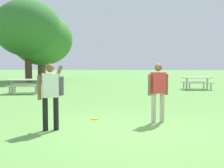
{
  "coord_description": "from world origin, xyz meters",
  "views": [
    {
      "loc": [
        -0.03,
        -6.95,
        1.66
      ],
      "look_at": [
        -0.72,
        1.94,
        1.0
      ],
      "focal_mm": 46.06,
      "sensor_mm": 36.0,
      "label": 1
    }
  ],
  "objects_px": {
    "frisbee": "(95,119)",
    "picnic_table_far": "(197,80)",
    "tree_tall_left": "(28,28)",
    "tree_far_right": "(42,39)",
    "person_catcher": "(50,91)",
    "person_thrower": "(158,89)",
    "trash_can_beside_table": "(58,86)",
    "tree_broad_center": "(40,35)",
    "picnic_table_near": "(25,83)"
  },
  "relations": [
    {
      "from": "frisbee",
      "to": "picnic_table_near",
      "type": "relative_size",
      "value": 0.13
    },
    {
      "from": "picnic_table_near",
      "to": "trash_can_beside_table",
      "type": "distance_m",
      "value": 2.14
    },
    {
      "from": "frisbee",
      "to": "picnic_table_far",
      "type": "bearing_deg",
      "value": 63.08
    },
    {
      "from": "person_thrower",
      "to": "picnic_table_far",
      "type": "xyz_separation_m",
      "value": [
        3.28,
        10.35,
        -0.38
      ]
    },
    {
      "from": "person_thrower",
      "to": "person_catcher",
      "type": "distance_m",
      "value": 2.93
    },
    {
      "from": "picnic_table_near",
      "to": "tree_broad_center",
      "type": "distance_m",
      "value": 13.38
    },
    {
      "from": "picnic_table_far",
      "to": "tree_broad_center",
      "type": "xyz_separation_m",
      "value": [
        -13.1,
        9.24,
        3.81
      ]
    },
    {
      "from": "person_catcher",
      "to": "frisbee",
      "type": "relative_size",
      "value": 6.77
    },
    {
      "from": "person_catcher",
      "to": "picnic_table_far",
      "type": "distance_m",
      "value": 12.94
    },
    {
      "from": "person_thrower",
      "to": "tree_broad_center",
      "type": "relative_size",
      "value": 0.26
    },
    {
      "from": "trash_can_beside_table",
      "to": "tree_tall_left",
      "type": "xyz_separation_m",
      "value": [
        -5.3,
        9.93,
        4.14
      ]
    },
    {
      "from": "picnic_table_near",
      "to": "tree_broad_center",
      "type": "height_order",
      "value": "tree_broad_center"
    },
    {
      "from": "person_thrower",
      "to": "frisbee",
      "type": "bearing_deg",
      "value": 169.25
    },
    {
      "from": "person_catcher",
      "to": "picnic_table_far",
      "type": "xyz_separation_m",
      "value": [
        5.98,
        11.47,
        -0.4
      ]
    },
    {
      "from": "frisbee",
      "to": "tree_tall_left",
      "type": "height_order",
      "value": "tree_tall_left"
    },
    {
      "from": "frisbee",
      "to": "picnic_table_near",
      "type": "distance_m",
      "value": 8.35
    },
    {
      "from": "picnic_table_near",
      "to": "frisbee",
      "type": "bearing_deg",
      "value": -54.98
    },
    {
      "from": "trash_can_beside_table",
      "to": "person_thrower",
      "type": "bearing_deg",
      "value": -55.04
    },
    {
      "from": "person_thrower",
      "to": "person_catcher",
      "type": "xyz_separation_m",
      "value": [
        -2.7,
        -1.13,
        0.02
      ]
    },
    {
      "from": "tree_tall_left",
      "to": "tree_broad_center",
      "type": "height_order",
      "value": "tree_tall_left"
    },
    {
      "from": "frisbee",
      "to": "tree_far_right",
      "type": "height_order",
      "value": "tree_far_right"
    },
    {
      "from": "person_catcher",
      "to": "tree_tall_left",
      "type": "relative_size",
      "value": 0.23
    },
    {
      "from": "person_catcher",
      "to": "tree_far_right",
      "type": "relative_size",
      "value": 0.27
    },
    {
      "from": "person_thrower",
      "to": "trash_can_beside_table",
      "type": "distance_m",
      "value": 7.96
    },
    {
      "from": "person_catcher",
      "to": "tree_broad_center",
      "type": "distance_m",
      "value": 22.16
    },
    {
      "from": "person_thrower",
      "to": "picnic_table_near",
      "type": "xyz_separation_m",
      "value": [
        -6.58,
        7.17,
        -0.38
      ]
    },
    {
      "from": "person_catcher",
      "to": "trash_can_beside_table",
      "type": "height_order",
      "value": "person_catcher"
    },
    {
      "from": "person_thrower",
      "to": "tree_broad_center",
      "type": "height_order",
      "value": "tree_broad_center"
    },
    {
      "from": "tree_broad_center",
      "to": "trash_can_beside_table",
      "type": "bearing_deg",
      "value": -68.06
    },
    {
      "from": "tree_broad_center",
      "to": "person_catcher",
      "type": "bearing_deg",
      "value": -71.03
    },
    {
      "from": "trash_can_beside_table",
      "to": "frisbee",
      "type": "bearing_deg",
      "value": -65.96
    },
    {
      "from": "picnic_table_near",
      "to": "picnic_table_far",
      "type": "xyz_separation_m",
      "value": [
        9.86,
        3.18,
        0.0
      ]
    },
    {
      "from": "picnic_table_far",
      "to": "tree_far_right",
      "type": "xyz_separation_m",
      "value": [
        -12.37,
        7.56,
        3.23
      ]
    },
    {
      "from": "person_thrower",
      "to": "picnic_table_far",
      "type": "height_order",
      "value": "person_thrower"
    },
    {
      "from": "person_catcher",
      "to": "tree_broad_center",
      "type": "xyz_separation_m",
      "value": [
        -7.12,
        20.71,
        3.41
      ]
    },
    {
      "from": "tree_tall_left",
      "to": "person_thrower",
      "type": "bearing_deg",
      "value": -59.07
    },
    {
      "from": "frisbee",
      "to": "person_thrower",
      "type": "bearing_deg",
      "value": -10.75
    },
    {
      "from": "frisbee",
      "to": "tree_tall_left",
      "type": "xyz_separation_m",
      "value": [
        -8.05,
        16.09,
        4.61
      ]
    },
    {
      "from": "person_thrower",
      "to": "picnic_table_far",
      "type": "relative_size",
      "value": 0.87
    },
    {
      "from": "person_catcher",
      "to": "person_thrower",
      "type": "bearing_deg",
      "value": 22.63
    },
    {
      "from": "picnic_table_far",
      "to": "tree_far_right",
      "type": "height_order",
      "value": "tree_far_right"
    },
    {
      "from": "picnic_table_far",
      "to": "picnic_table_near",
      "type": "bearing_deg",
      "value": -162.14
    },
    {
      "from": "picnic_table_near",
      "to": "person_thrower",
      "type": "bearing_deg",
      "value": -47.43
    },
    {
      "from": "tree_far_right",
      "to": "picnic_table_far",
      "type": "bearing_deg",
      "value": -31.44
    },
    {
      "from": "trash_can_beside_table",
      "to": "tree_broad_center",
      "type": "bearing_deg",
      "value": 111.94
    },
    {
      "from": "picnic_table_near",
      "to": "trash_can_beside_table",
      "type": "xyz_separation_m",
      "value": [
        2.03,
        -0.66,
        -0.08
      ]
    },
    {
      "from": "tree_broad_center",
      "to": "picnic_table_near",
      "type": "bearing_deg",
      "value": -75.39
    },
    {
      "from": "trash_can_beside_table",
      "to": "picnic_table_far",
      "type": "bearing_deg",
      "value": 26.09
    },
    {
      "from": "frisbee",
      "to": "picnic_table_far",
      "type": "xyz_separation_m",
      "value": [
        5.08,
        10.0,
        0.55
      ]
    },
    {
      "from": "tree_broad_center",
      "to": "frisbee",
      "type": "bearing_deg",
      "value": -67.38
    }
  ]
}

